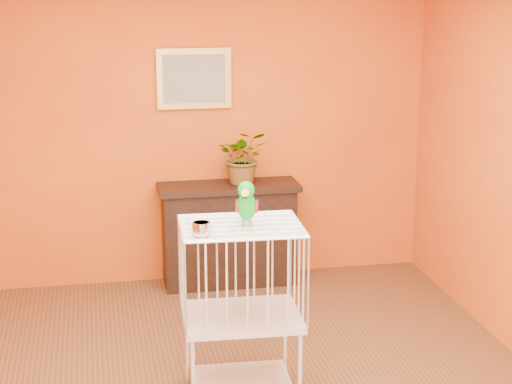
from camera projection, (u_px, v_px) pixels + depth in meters
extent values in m
plane|color=#D46014|center=(195.00, 131.00, 7.21)|extent=(4.00, 0.00, 4.00)
plane|color=#D46014|center=(355.00, 367.00, 2.94)|extent=(4.00, 0.00, 4.00)
cube|color=black|center=(229.00, 237.00, 7.29)|extent=(1.11, 0.37, 0.83)
cube|color=black|center=(229.00, 187.00, 7.18)|extent=(1.18, 0.42, 0.05)
cube|color=black|center=(232.00, 243.00, 7.13)|extent=(0.78, 0.02, 0.42)
cube|color=#522217|center=(203.00, 250.00, 7.22)|extent=(0.05, 0.17, 0.26)
cube|color=#3C4B25|center=(212.00, 250.00, 7.24)|extent=(0.05, 0.17, 0.26)
cube|color=#522217|center=(221.00, 249.00, 7.25)|extent=(0.05, 0.17, 0.26)
cube|color=#3C4B25|center=(232.00, 249.00, 7.27)|extent=(0.05, 0.17, 0.26)
cube|color=#522217|center=(243.00, 248.00, 7.29)|extent=(0.05, 0.17, 0.26)
imported|color=#26722D|center=(244.00, 163.00, 7.13)|extent=(0.48, 0.52, 0.36)
cube|color=gold|center=(194.00, 79.00, 7.07)|extent=(0.62, 0.03, 0.50)
cube|color=gray|center=(194.00, 79.00, 7.06)|extent=(0.52, 0.01, 0.40)
cube|color=silver|center=(242.00, 380.00, 5.44)|extent=(0.64, 0.50, 0.02)
cube|color=silver|center=(241.00, 317.00, 5.33)|extent=(0.75, 0.59, 0.04)
cube|color=silver|center=(241.00, 226.00, 5.18)|extent=(0.75, 0.59, 0.01)
cylinder|color=silver|center=(193.00, 379.00, 5.11)|extent=(0.03, 0.03, 0.50)
cylinder|color=silver|center=(300.00, 371.00, 5.20)|extent=(0.03, 0.03, 0.50)
cylinder|color=silver|center=(187.00, 344.00, 5.59)|extent=(0.03, 0.03, 0.50)
cylinder|color=silver|center=(285.00, 338.00, 5.69)|extent=(0.03, 0.03, 0.50)
cylinder|color=silver|center=(201.00, 228.00, 4.97)|extent=(0.11, 0.11, 0.08)
cylinder|color=#59544C|center=(243.00, 223.00, 5.15)|extent=(0.01, 0.01, 0.04)
cylinder|color=#59544C|center=(250.00, 224.00, 5.15)|extent=(0.01, 0.01, 0.04)
ellipsoid|color=#03961F|center=(247.00, 206.00, 5.12)|extent=(0.15, 0.18, 0.21)
ellipsoid|color=#03961F|center=(246.00, 190.00, 5.07)|extent=(0.13, 0.13, 0.10)
cone|color=orange|center=(245.00, 194.00, 5.02)|extent=(0.06, 0.08, 0.07)
cone|color=black|center=(246.00, 196.00, 5.04)|extent=(0.03, 0.03, 0.03)
sphere|color=black|center=(240.00, 189.00, 5.05)|extent=(0.01, 0.01, 0.01)
sphere|color=black|center=(252.00, 189.00, 5.04)|extent=(0.01, 0.01, 0.01)
ellipsoid|color=#A50C0C|center=(237.00, 207.00, 5.14)|extent=(0.04, 0.07, 0.07)
ellipsoid|color=navy|center=(256.00, 208.00, 5.13)|extent=(0.04, 0.07, 0.07)
cone|color=#03961F|center=(248.00, 214.00, 5.21)|extent=(0.10, 0.16, 0.11)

